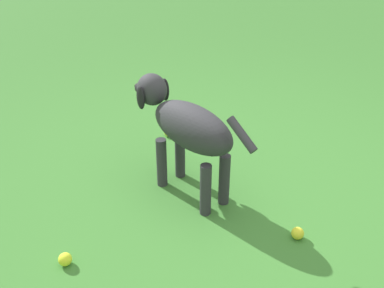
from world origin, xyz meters
The scene contains 5 objects.
ground centered at (0.00, 0.00, 0.00)m, with size 14.00×14.00×0.00m, color #38722D.
dog centered at (-0.11, 0.29, 0.43)m, with size 0.24×0.97×0.66m.
tennis_ball_0 centered at (-0.95, 0.19, 0.03)m, with size 0.07×0.07×0.07m, color #CFDF2E.
tennis_ball_1 centered at (0.05, -0.43, 0.03)m, with size 0.07×0.07×0.07m, color yellow.
tennis_ball_2 centered at (0.23, 0.89, 0.03)m, with size 0.07×0.07×0.07m, color #C9D233.
Camera 1 is at (-1.52, -1.40, 1.56)m, focal length 41.24 mm.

